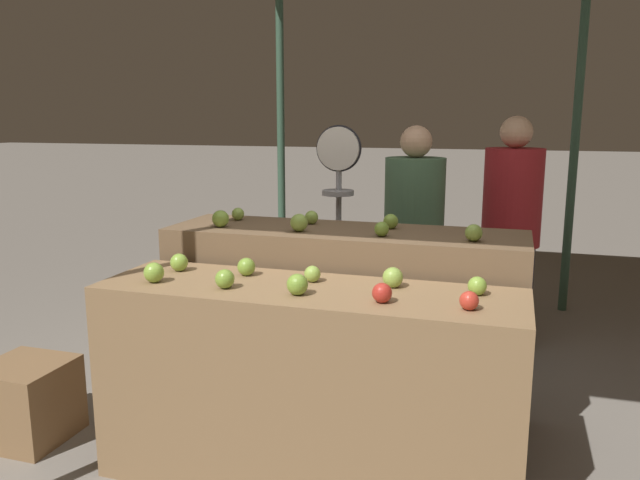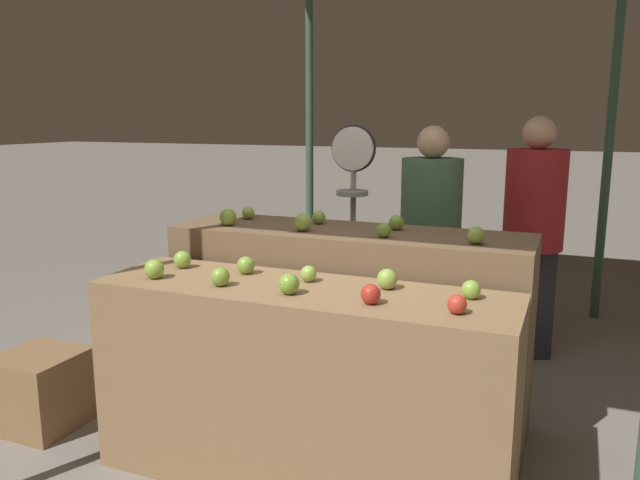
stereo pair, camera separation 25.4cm
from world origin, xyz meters
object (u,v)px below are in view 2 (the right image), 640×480
person_vendor_at_scale (430,231)px  wooden_crate_side (41,390)px  person_customer_left (533,223)px  produce_scale (353,194)px

person_vendor_at_scale → wooden_crate_side: 2.45m
person_customer_left → wooden_crate_side: person_customer_left is taller
produce_scale → wooden_crate_side: size_ratio=3.91×
produce_scale → person_vendor_at_scale: (0.44, 0.27, -0.25)m
person_customer_left → wooden_crate_side: bearing=18.3°
person_customer_left → person_vendor_at_scale: bearing=7.4°
person_vendor_at_scale → person_customer_left: 0.70m
produce_scale → wooden_crate_side: produce_scale is taller
person_vendor_at_scale → wooden_crate_side: person_vendor_at_scale is taller
person_vendor_at_scale → person_customer_left: size_ratio=0.96×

